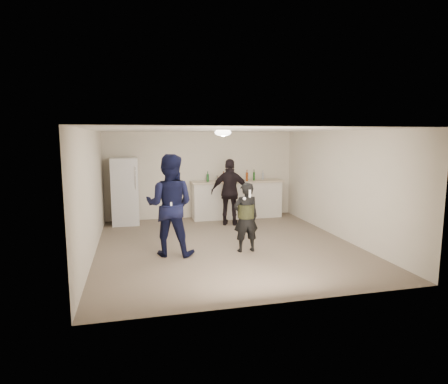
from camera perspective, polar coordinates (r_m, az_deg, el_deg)
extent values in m
plane|color=#6B5B4C|center=(8.31, 0.33, -8.07)|extent=(6.00, 6.00, 0.00)
plane|color=silver|center=(7.97, 0.34, 9.44)|extent=(6.00, 6.00, 0.00)
plane|color=beige|center=(10.96, -3.45, 2.60)|extent=(6.00, 0.00, 6.00)
plane|color=beige|center=(5.23, 8.31, -3.92)|extent=(6.00, 0.00, 6.00)
plane|color=beige|center=(7.85, -19.53, -0.18)|extent=(0.00, 6.00, 6.00)
plane|color=beige|center=(9.10, 17.39, 1.04)|extent=(0.00, 6.00, 6.00)
cube|color=silver|center=(10.96, 1.98, -1.22)|extent=(2.60, 0.56, 1.05)
cube|color=beige|center=(10.88, 1.99, 1.62)|extent=(2.68, 0.64, 0.04)
cube|color=white|center=(10.44, -14.85, 0.11)|extent=(0.70, 0.70, 1.80)
cylinder|color=silver|center=(10.02, -13.37, 2.13)|extent=(0.02, 0.02, 0.60)
ellipsoid|color=white|center=(8.26, -0.17, 9.06)|extent=(0.36, 0.36, 0.16)
cylinder|color=silver|center=(10.73, -1.06, 2.09)|extent=(0.08, 0.08, 0.17)
imported|color=#0F1542|center=(7.50, -8.26, -2.00)|extent=(1.18, 1.05, 2.03)
imported|color=black|center=(7.70, 3.34, -3.86)|extent=(0.54, 0.36, 1.44)
cylinder|color=#333919|center=(7.68, 3.35, -2.92)|extent=(0.34, 0.34, 0.28)
imported|color=black|center=(9.99, 0.98, -0.03)|extent=(1.13, 0.76, 1.78)
cube|color=white|center=(7.22, -8.06, -2.10)|extent=(0.04, 0.04, 0.15)
sphere|color=white|center=(7.28, -7.13, -2.57)|extent=(0.07, 0.07, 0.07)
cube|color=white|center=(7.37, 3.94, -0.24)|extent=(0.04, 0.04, 0.15)
sphere|color=silver|center=(7.39, 3.13, -1.01)|extent=(0.07, 0.07, 0.07)
cylinder|color=#164F1C|center=(10.67, -2.50, 2.17)|extent=(0.07, 0.07, 0.22)
cylinder|color=maroon|center=(10.68, -0.09, 2.18)|extent=(0.08, 0.08, 0.22)
cylinder|color=brown|center=(10.82, 3.52, 2.33)|extent=(0.07, 0.07, 0.25)
cylinder|color=#175016|center=(10.98, 4.59, 2.40)|extent=(0.06, 0.06, 0.24)
cylinder|color=#AEB4B9|center=(11.28, 5.94, 2.41)|extent=(0.07, 0.07, 0.19)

